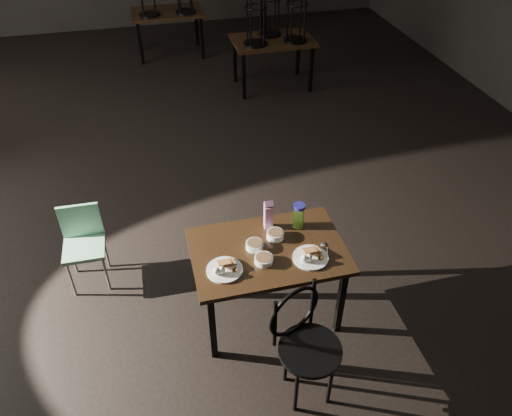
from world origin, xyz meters
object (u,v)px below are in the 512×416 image
object	(u,v)px
main_table	(268,256)
juice_carton	(268,215)
school_chair	(83,239)
water_bottle	(299,215)
bentwood_chair	(304,338)

from	to	relation	value
main_table	juice_carton	xyz separation A→B (m)	(0.07, 0.26, 0.20)
juice_carton	school_chair	size ratio (longest dim) A/B	0.35
water_bottle	bentwood_chair	xyz separation A→B (m)	(-0.25, -0.94, -0.30)
main_table	juice_carton	size ratio (longest dim) A/B	4.43
main_table	water_bottle	xyz separation A→B (m)	(0.31, 0.21, 0.19)
water_bottle	school_chair	xyz separation A→B (m)	(-1.78, 0.60, -0.40)
main_table	school_chair	bearing A→B (deg)	151.18
water_bottle	bentwood_chair	distance (m)	1.02
water_bottle	bentwood_chair	world-z (taller)	water_bottle
main_table	bentwood_chair	bearing A→B (deg)	-85.10
water_bottle	bentwood_chair	bearing A→B (deg)	-104.66
bentwood_chair	juice_carton	bearing A→B (deg)	67.51
juice_carton	bentwood_chair	world-z (taller)	juice_carton
juice_carton	water_bottle	distance (m)	0.24
main_table	water_bottle	world-z (taller)	water_bottle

